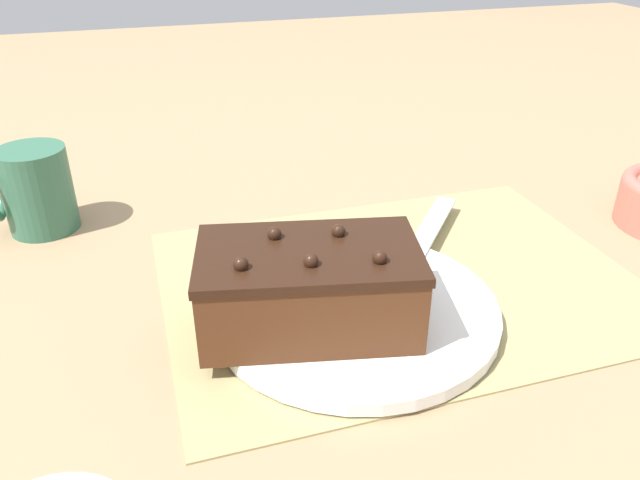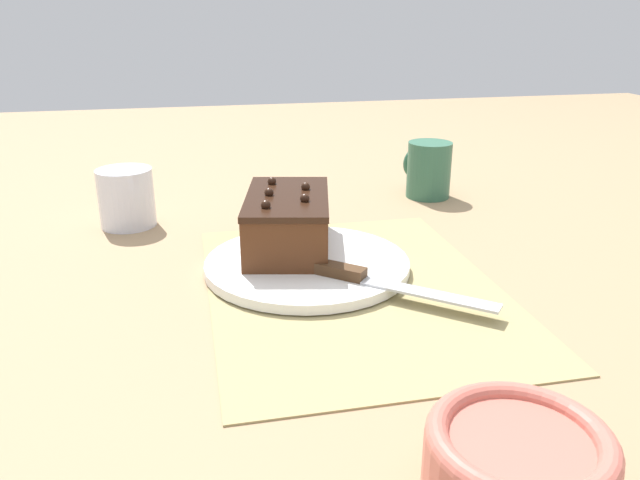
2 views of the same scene
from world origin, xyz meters
The scene contains 8 objects.
ground_plane centered at (0.00, 0.00, 0.00)m, with size 3.00×3.00×0.00m, color #9E7F5B.
placemat_woven centered at (0.00, 0.00, 0.00)m, with size 0.46×0.34×0.00m, color tan.
cake_plate centered at (0.06, 0.04, 0.01)m, with size 0.26×0.26×0.01m.
chocolate_cake centered at (0.11, 0.06, 0.05)m, with size 0.20×0.14×0.08m.
serving_knife centered at (-0.02, -0.01, 0.02)m, with size 0.17×0.19×0.01m.
drinking_glass centered at (0.30, 0.28, 0.04)m, with size 0.08×0.08×0.09m.
small_bowl centered at (-0.35, -0.02, 0.03)m, with size 0.13×0.13×0.06m.
coffee_mug centered at (0.35, -0.23, 0.05)m, with size 0.09×0.08×0.10m.
Camera 2 is at (-0.65, 0.18, 0.32)m, focal length 35.00 mm.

